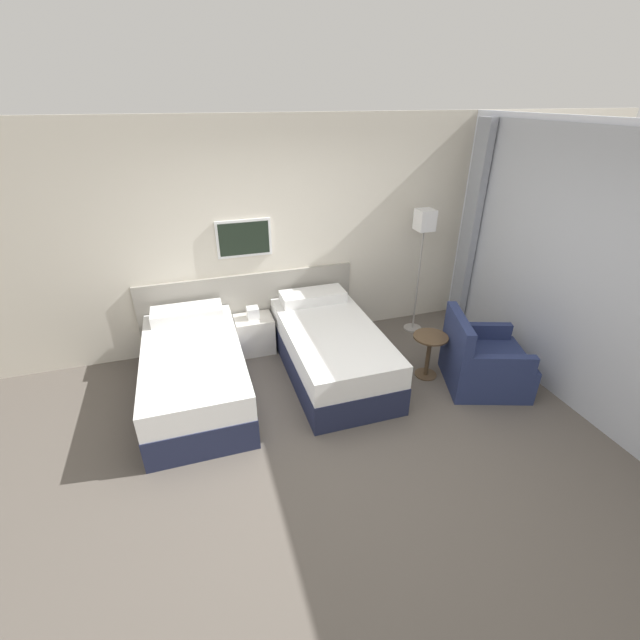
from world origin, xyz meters
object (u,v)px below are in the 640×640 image
side_table (429,349)px  bed_near_window (331,349)px  bed_near_door (195,372)px  floor_lamp (423,233)px  armchair (483,363)px  nightstand (255,333)px

side_table → bed_near_window: bearing=158.3°
bed_near_window → side_table: (1.02, -0.41, 0.05)m
bed_near_door → floor_lamp: floor_lamp is taller
bed_near_window → bed_near_door: bearing=180.0°
armchair → bed_near_window: bearing=82.8°
nightstand → armchair: armchair is taller
nightstand → armchair: 2.68m
floor_lamp → side_table: floor_lamp is taller
bed_near_door → floor_lamp: (2.91, 0.63, 1.04)m
side_table → armchair: 0.59m
floor_lamp → nightstand: bearing=177.4°
bed_near_door → floor_lamp: size_ratio=1.17×
bed_near_door → floor_lamp: bearing=12.1°
bed_near_door → armchair: size_ratio=1.88×
bed_near_window → nightstand: 1.05m
bed_near_window → floor_lamp: (1.41, 0.63, 1.04)m
bed_near_door → nightstand: bearing=44.0°
bed_near_door → side_table: size_ratio=3.69×
side_table → armchair: size_ratio=0.51×
bed_near_window → armchair: (1.51, -0.73, -0.04)m
floor_lamp → armchair: size_ratio=1.61×
bed_near_door → side_table: 2.56m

